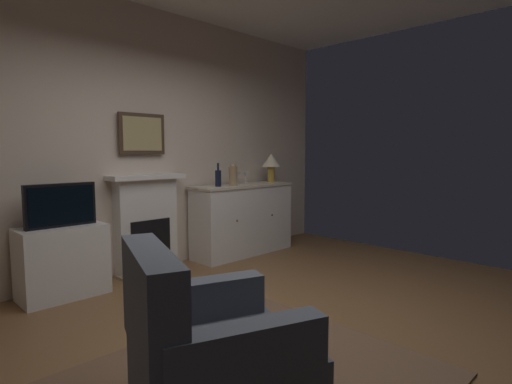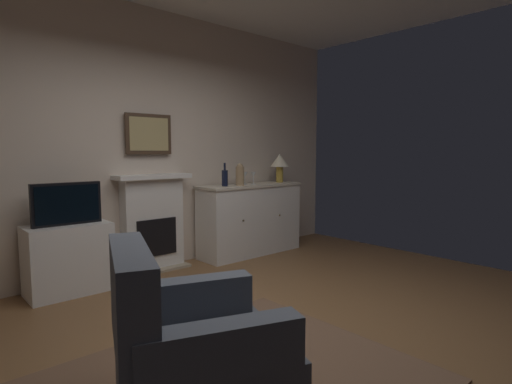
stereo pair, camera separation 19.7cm
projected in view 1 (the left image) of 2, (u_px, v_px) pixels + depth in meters
ground_plane at (278, 339)px, 3.05m from camera, size 6.23×4.53×0.10m
wall_rear at (128, 140)px, 4.47m from camera, size 6.23×0.06×2.96m
fireplace_unit at (147, 224)px, 4.56m from camera, size 0.87×0.30×1.10m
framed_picture at (142, 134)px, 4.49m from camera, size 0.55×0.04×0.45m
sideboard_cabinet at (243, 219)px, 5.37m from camera, size 1.47×0.49×0.93m
table_lamp at (271, 162)px, 5.69m from camera, size 0.26×0.26×0.40m
wine_bottle at (218, 178)px, 5.00m from camera, size 0.08×0.08×0.29m
wine_glass_left at (237, 175)px, 5.28m from camera, size 0.07×0.07×0.16m
wine_glass_center at (246, 175)px, 5.33m from camera, size 0.07×0.07×0.16m
vase_decorative at (233, 175)px, 5.13m from camera, size 0.11×0.11×0.28m
tv_cabinet at (63, 262)px, 3.78m from camera, size 0.75×0.42×0.67m
tv_set at (61, 205)px, 3.71m from camera, size 0.62×0.07×0.40m
armchair at (208, 353)px, 1.97m from camera, size 1.02×0.99×0.92m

